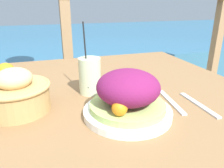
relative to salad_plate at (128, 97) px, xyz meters
name	(u,v)px	position (x,y,z in m)	size (l,w,h in m)	color
patio_table	(97,110)	(-0.04, 0.22, -0.15)	(1.11, 0.98, 0.74)	olive
railing_fence	(66,29)	(-0.04, 1.13, 0.06)	(2.80, 0.08, 1.14)	#937551
sea_backdrop	(53,48)	(-0.04, 3.63, -0.56)	(12.00, 4.00, 0.46)	teal
salad_plate	(128,97)	(0.00, 0.00, 0.00)	(0.25, 0.25, 0.13)	white
drink_glass	(90,76)	(-0.06, 0.19, 0.01)	(0.08, 0.08, 0.24)	beige
bread_basket	(16,93)	(-0.30, 0.13, 0.00)	(0.20, 0.20, 0.13)	tan
fork	(171,102)	(0.16, 0.04, -0.05)	(0.04, 0.18, 0.00)	silver
knife	(199,104)	(0.23, -0.01, -0.05)	(0.02, 0.18, 0.00)	silver
orange_near_basket	(6,72)	(-0.36, 0.42, -0.02)	(0.07, 0.07, 0.07)	orange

